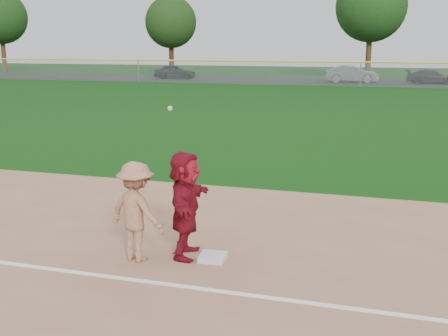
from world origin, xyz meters
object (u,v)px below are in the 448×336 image
(first_base, at_px, (213,257))
(car_right, at_px, (431,77))
(base_runner, at_px, (185,204))
(car_left, at_px, (175,72))
(car_mid, at_px, (352,74))

(first_base, bearing_deg, car_right, 82.89)
(base_runner, bearing_deg, car_left, 12.72)
(first_base, distance_m, car_mid, 44.59)
(car_right, bearing_deg, car_mid, 85.42)
(first_base, height_order, car_right, car_right)
(car_right, bearing_deg, car_left, 82.24)
(first_base, relative_size, car_right, 0.10)
(car_left, bearing_deg, base_runner, -165.47)
(car_mid, bearing_deg, car_right, -95.64)
(first_base, bearing_deg, car_left, 112.53)
(car_mid, bearing_deg, first_base, 173.57)
(first_base, xyz_separation_m, car_left, (-18.74, 45.19, 0.65))
(base_runner, bearing_deg, car_mid, -8.32)
(base_runner, distance_m, car_mid, 44.52)
(first_base, distance_m, car_left, 48.93)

